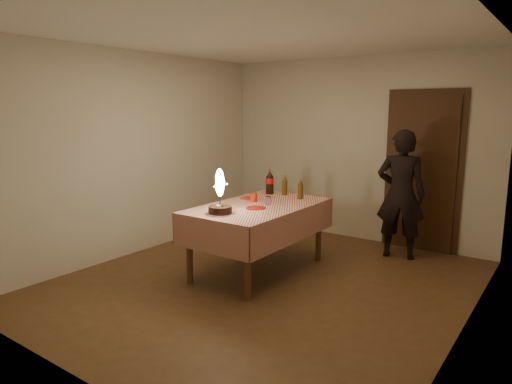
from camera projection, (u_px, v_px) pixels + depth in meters
ground at (265, 282)px, 4.99m from camera, size 4.00×4.50×0.01m
room_shell at (272, 130)px, 4.74m from camera, size 4.04×4.54×2.62m
dining_table at (259, 214)px, 5.22m from camera, size 1.02×1.72×0.79m
birthday_cake at (220, 201)px, 4.74m from camera, size 0.31×0.31×0.47m
red_plate at (256, 208)px, 5.03m from camera, size 0.22×0.22×0.01m
red_cup at (254, 197)px, 5.38m from camera, size 0.08×0.08×0.10m
clear_cup at (268, 200)px, 5.23m from camera, size 0.07×0.07×0.09m
napkin_stack at (248, 198)px, 5.55m from camera, size 0.15×0.15×0.02m
cola_bottle at (270, 182)px, 5.85m from camera, size 0.10×0.10×0.32m
amber_bottle_left at (285, 186)px, 5.79m from camera, size 0.06×0.06×0.25m
amber_bottle_right at (300, 189)px, 5.53m from camera, size 0.06×0.06×0.25m
photographer at (401, 194)px, 5.72m from camera, size 0.67×0.51×1.63m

